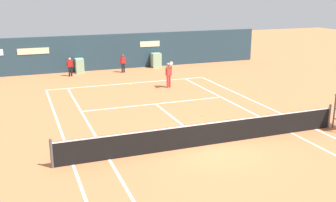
# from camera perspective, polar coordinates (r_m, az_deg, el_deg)

# --- Properties ---
(ground_plane) EXTENTS (80.00, 80.00, 0.01)m
(ground_plane) POSITION_cam_1_polar(r_m,az_deg,el_deg) (16.66, 4.81, -5.55)
(ground_plane) COLOR #C67042
(tennis_net) EXTENTS (12.10, 0.10, 1.07)m
(tennis_net) POSITION_cam_1_polar(r_m,az_deg,el_deg) (16.00, 5.73, -4.53)
(tennis_net) COLOR #4C4C51
(tennis_net) RESTS_ON ground_plane
(sponsor_back_wall) EXTENTS (25.00, 1.02, 2.70)m
(sponsor_back_wall) POSITION_cam_1_polar(r_m,az_deg,el_deg) (31.49, -8.07, 6.83)
(sponsor_back_wall) COLOR #233D4C
(sponsor_back_wall) RESTS_ON ground_plane
(player_on_baseline) EXTENTS (0.50, 0.78, 1.80)m
(player_on_baseline) POSITION_cam_1_polar(r_m,az_deg,el_deg) (25.22, 0.12, 4.01)
(player_on_baseline) COLOR red
(player_on_baseline) RESTS_ON ground_plane
(ball_kid_right_post) EXTENTS (0.44, 0.22, 1.34)m
(ball_kid_right_post) POSITION_cam_1_polar(r_m,az_deg,el_deg) (29.45, -13.73, 4.89)
(ball_kid_right_post) COLOR black
(ball_kid_right_post) RESTS_ON ground_plane
(ball_kid_left_post) EXTENTS (0.45, 0.22, 1.36)m
(ball_kid_left_post) POSITION_cam_1_polar(r_m,az_deg,el_deg) (30.15, -6.41, 5.50)
(ball_kid_left_post) COLOR black
(ball_kid_left_post) RESTS_ON ground_plane
(tennis_ball_mid_court) EXTENTS (0.07, 0.07, 0.07)m
(tennis_ball_mid_court) POSITION_cam_1_polar(r_m,az_deg,el_deg) (23.51, -0.80, 0.87)
(tennis_ball_mid_court) COLOR #CCE033
(tennis_ball_mid_court) RESTS_ON ground_plane
(tennis_ball_near_service_line) EXTENTS (0.07, 0.07, 0.07)m
(tennis_ball_near_service_line) POSITION_cam_1_polar(r_m,az_deg,el_deg) (21.78, 1.07, -0.32)
(tennis_ball_near_service_line) COLOR #CCE033
(tennis_ball_near_service_line) RESTS_ON ground_plane
(tennis_ball_by_sideline) EXTENTS (0.07, 0.07, 0.07)m
(tennis_ball_by_sideline) POSITION_cam_1_polar(r_m,az_deg,el_deg) (19.81, 4.82, -2.00)
(tennis_ball_by_sideline) COLOR #CCE033
(tennis_ball_by_sideline) RESTS_ON ground_plane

